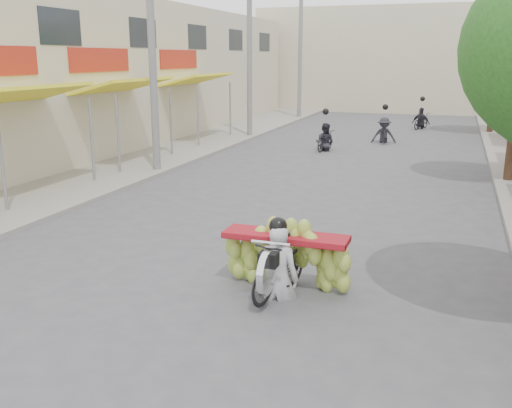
% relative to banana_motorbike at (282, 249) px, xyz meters
% --- Properties ---
extents(sidewalk_left, '(4.00, 60.00, 0.12)m').
position_rel_banana_motorbike_xyz_m(sidewalk_left, '(-8.31, 11.13, -0.68)').
color(sidewalk_left, gray).
rests_on(sidewalk_left, ground).
extents(shophouse_row_left, '(9.77, 40.00, 6.00)m').
position_rel_banana_motorbike_xyz_m(shophouse_row_left, '(-13.30, 10.11, 2.26)').
color(shophouse_row_left, beige).
rests_on(shophouse_row_left, ground).
extents(far_building, '(20.00, 6.00, 7.00)m').
position_rel_banana_motorbike_xyz_m(far_building, '(-1.31, 34.13, 2.76)').
color(far_building, beige).
rests_on(far_building, ground).
extents(utility_pole_mid, '(0.60, 0.24, 8.00)m').
position_rel_banana_motorbike_xyz_m(utility_pole_mid, '(-6.71, 8.13, 3.29)').
color(utility_pole_mid, slate).
rests_on(utility_pole_mid, ground).
extents(utility_pole_far, '(0.60, 0.24, 8.00)m').
position_rel_banana_motorbike_xyz_m(utility_pole_far, '(-6.71, 17.13, 3.29)').
color(utility_pole_far, slate).
rests_on(utility_pole_far, ground).
extents(utility_pole_back, '(0.60, 0.24, 8.00)m').
position_rel_banana_motorbike_xyz_m(utility_pole_back, '(-6.71, 26.13, 3.29)').
color(utility_pole_back, slate).
rests_on(utility_pole_back, ground).
extents(street_tree_far, '(3.40, 3.40, 5.25)m').
position_rel_banana_motorbike_xyz_m(street_tree_far, '(4.09, 22.13, 3.05)').
color(street_tree_far, '#3A2719').
rests_on(street_tree_far, ground).
extents(banana_motorbike, '(2.20, 1.85, 2.24)m').
position_rel_banana_motorbike_xyz_m(banana_motorbike, '(0.00, 0.00, 0.00)').
color(banana_motorbike, black).
rests_on(banana_motorbike, ground).
extents(bg_motorbike_a, '(0.85, 1.49, 1.95)m').
position_rel_banana_motorbike_xyz_m(bg_motorbike_a, '(-2.49, 14.39, 0.04)').
color(bg_motorbike_a, black).
rests_on(bg_motorbike_a, ground).
extents(bg_motorbike_b, '(1.13, 1.60, 1.95)m').
position_rel_banana_motorbike_xyz_m(bg_motorbike_b, '(-0.49, 17.38, 0.13)').
color(bg_motorbike_b, black).
rests_on(bg_motorbike_b, ground).
extents(bg_motorbike_c, '(1.10, 1.58, 1.95)m').
position_rel_banana_motorbike_xyz_m(bg_motorbike_c, '(0.74, 23.10, 0.08)').
color(bg_motorbike_c, black).
rests_on(bg_motorbike_c, ground).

